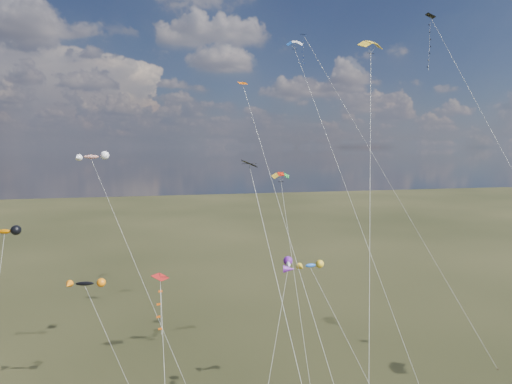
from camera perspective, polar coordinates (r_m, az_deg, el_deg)
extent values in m
cube|color=black|center=(53.24, 20.97, 19.89)|extent=(1.06, 1.12, 0.43)
cube|color=#11234D|center=(68.28, 5.96, 18.99)|extent=(1.01, 1.00, 0.27)
cylinder|color=silver|center=(58.69, 16.07, 1.60)|extent=(13.84, 23.65, 39.45)
cube|color=#332316|center=(58.10, 27.98, -18.96)|extent=(0.10, 0.10, 0.12)
cube|color=black|center=(31.12, -0.84, 3.57)|extent=(0.98, 1.04, 0.40)
cylinder|color=silver|center=(26.70, 5.55, -21.96)|extent=(1.94, 16.02, 22.49)
cube|color=red|center=(31.79, -11.88, -10.35)|extent=(1.23, 1.23, 0.27)
cube|color=#E65600|center=(48.93, -1.69, 13.44)|extent=(0.95, 0.90, 0.34)
cylinder|color=silver|center=(38.63, 4.62, -7.05)|extent=(3.52, 23.29, 30.28)
cylinder|color=silver|center=(32.16, 14.04, -7.16)|extent=(11.30, 22.55, 33.16)
cylinder|color=silver|center=(46.25, 11.96, -1.01)|extent=(2.81, 28.41, 36.73)
cylinder|color=silver|center=(42.76, 5.22, -12.39)|extent=(1.49, 15.57, 20.80)
ellipsoid|color=black|center=(48.54, -20.62, -10.66)|extent=(3.61, 1.41, 0.88)
cylinder|color=silver|center=(46.75, -17.55, -17.90)|extent=(5.29, 6.97, 10.31)
ellipsoid|color=#BF6400|center=(46.90, -28.94, -4.34)|extent=(2.47, 1.55, 1.09)
ellipsoid|color=silver|center=(40.78, 4.07, -9.01)|extent=(1.50, 2.74, 0.82)
cylinder|color=silver|center=(38.59, 2.01, -20.43)|extent=(5.38, 8.41, 13.32)
ellipsoid|color=red|center=(54.77, -19.91, 4.16)|extent=(3.52, 1.69, 1.14)
cylinder|color=silver|center=(48.02, -14.49, -9.45)|extent=(9.96, 16.13, 22.55)
ellipsoid|color=blue|center=(44.57, 6.84, -9.10)|extent=(2.22, 1.03, 0.87)
cylinder|color=silver|center=(43.55, 11.65, -18.12)|extent=(4.27, 8.86, 12.32)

